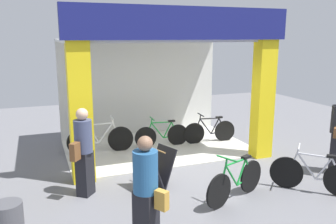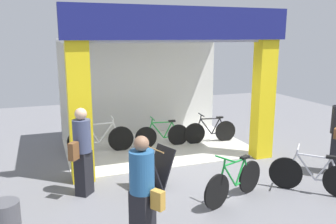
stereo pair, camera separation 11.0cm
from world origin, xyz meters
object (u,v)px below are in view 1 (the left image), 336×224
Objects in this scene: bicycle_parked_1 at (314,175)px; pedestrian_1 at (84,151)px; bicycle_inside_1 at (162,135)px; bicycle_parked_0 at (236,182)px; pedestrian_2 at (146,191)px; bicycle_inside_2 at (210,131)px; bicycle_inside_0 at (100,139)px; sandwich_board_sign at (156,168)px.

pedestrian_1 reaches higher than bicycle_parked_1.
pedestrian_1 is at bearing -136.07° from bicycle_inside_1.
bicycle_parked_0 is (0.19, -3.49, 0.03)m from bicycle_inside_1.
pedestrian_2 is (-3.56, -0.59, 0.50)m from bicycle_parked_1.
pedestrian_2 is (0.59, -2.04, -0.02)m from pedestrian_1.
bicycle_parked_0 is 2.89m from pedestrian_1.
bicycle_inside_1 is at bearing 175.10° from bicycle_inside_2.
bicycle_parked_0 is at bearing -24.82° from pedestrian_1.
bicycle_inside_0 is 2.10× the size of sandwich_board_sign.
bicycle_inside_2 is at bearing 70.32° from bicycle_parked_0.
bicycle_parked_0 is 1.59m from sandwich_board_sign.
pedestrian_2 reaches higher than bicycle_parked_0.
bicycle_inside_2 is 3.58m from bicycle_parked_0.
pedestrian_1 is (-3.78, -2.18, 0.54)m from bicycle_inside_2.
sandwich_board_sign is at bearing 154.94° from bicycle_parked_1.
pedestrian_1 reaches higher than bicycle_inside_2.
bicycle_inside_1 reaches higher than sandwich_board_sign.
bicycle_parked_1 is 0.71× the size of pedestrian_1.
bicycle_parked_1 is (3.44, -3.80, -0.01)m from bicycle_inside_0.
bicycle_inside_0 reaches higher than bicycle_inside_1.
sandwich_board_sign is 0.48× the size of pedestrian_1.
pedestrian_2 is (-3.19, -4.22, 0.52)m from bicycle_inside_2.
pedestrian_1 is at bearing -150.05° from bicycle_inside_2.
sandwich_board_sign is at bearing 138.73° from bicycle_parked_0.
bicycle_parked_0 reaches higher than bicycle_inside_2.
bicycle_inside_1 is 0.98× the size of bicycle_inside_2.
sandwich_board_sign is (0.67, -2.50, 0.03)m from bicycle_inside_0.
bicycle_inside_2 is at bearing -3.27° from bicycle_inside_0.
bicycle_parked_1 is at bearing 9.48° from pedestrian_2.
bicycle_inside_0 is 4.42m from pedestrian_2.
bicycle_inside_1 is at bearing 43.93° from pedestrian_1.
bicycle_inside_0 reaches higher than bicycle_inside_2.
bicycle_inside_1 is 0.91× the size of pedestrian_2.
bicycle_parked_1 reaches higher than bicycle_inside_1.
bicycle_inside_0 is at bearing 73.11° from pedestrian_1.
bicycle_parked_1 is at bearing -47.80° from bicycle_inside_0.
bicycle_inside_1 is 3.50m from bicycle_parked_0.
bicycle_inside_1 is 1.00× the size of bicycle_parked_0.
bicycle_inside_1 is at bearing 115.32° from bicycle_parked_1.
bicycle_parked_1 reaches higher than bicycle_parked_0.
sandwich_board_sign is (-1.01, -2.44, 0.07)m from bicycle_inside_1.
sandwich_board_sign is 1.47m from pedestrian_1.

